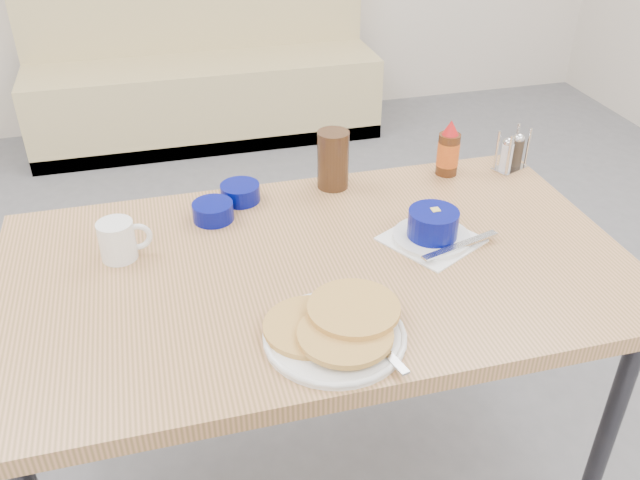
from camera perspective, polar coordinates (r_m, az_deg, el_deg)
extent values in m
cube|color=tan|center=(3.94, -9.56, 11.60)|extent=(1.90, 0.55, 0.45)
cube|color=#2D2D33|center=(4.01, -9.32, 9.14)|extent=(1.90, 0.55, 0.08)
cube|color=tan|center=(1.52, -0.22, -2.57)|extent=(1.40, 0.80, 0.04)
cylinder|color=#2D2D33|center=(1.80, 22.90, -15.12)|extent=(0.04, 0.04, 0.72)
cylinder|color=#2D2D33|center=(2.00, -20.37, -8.82)|extent=(0.04, 0.04, 0.72)
cylinder|color=#2D2D33|center=(2.18, 13.56, -3.51)|extent=(0.04, 0.04, 0.72)
cylinder|color=white|center=(1.30, 1.25, -8.14)|extent=(0.27, 0.27, 0.01)
cylinder|color=#DEAE53|center=(1.31, -0.86, -7.27)|extent=(0.18, 0.18, 0.01)
cylinder|color=#DEAE53|center=(1.27, 2.14, -7.94)|extent=(0.18, 0.18, 0.01)
cylinder|color=#DEAE53|center=(1.31, 2.86, -5.76)|extent=(0.18, 0.18, 0.01)
cube|color=silver|center=(1.26, 5.68, -9.46)|extent=(0.04, 0.12, 0.00)
cylinder|color=white|center=(1.57, -16.71, -0.04)|extent=(0.08, 0.08, 0.09)
cylinder|color=black|center=(1.55, -16.94, 1.23)|extent=(0.07, 0.07, 0.00)
torus|color=white|center=(1.57, -15.12, 0.25)|extent=(0.07, 0.02, 0.07)
cube|color=white|center=(1.61, 9.35, 0.03)|extent=(0.26, 0.26, 0.00)
cylinder|color=white|center=(1.60, 9.38, 0.26)|extent=(0.18, 0.18, 0.01)
cylinder|color=#040B6A|center=(1.58, 9.50, 1.39)|extent=(0.12, 0.12, 0.06)
cylinder|color=white|center=(1.57, 9.58, 2.19)|extent=(0.10, 0.10, 0.01)
cube|color=#F4DB60|center=(1.57, 9.70, 2.44)|extent=(0.02, 0.02, 0.01)
cube|color=silver|center=(1.57, 11.75, -0.43)|extent=(0.21, 0.08, 0.01)
cylinder|color=#040B6A|center=(1.68, -9.00, 2.40)|extent=(0.10, 0.10, 0.05)
cylinder|color=#040B6A|center=(1.75, -6.74, 3.98)|extent=(0.10, 0.10, 0.05)
cylinder|color=#3A2312|center=(1.78, 1.10, 6.78)|extent=(0.11, 0.11, 0.16)
cube|color=silver|center=(1.98, 15.66, 5.88)|extent=(0.11, 0.09, 0.00)
cylinder|color=silver|center=(1.92, 15.62, 6.88)|extent=(0.01, 0.01, 0.11)
cylinder|color=silver|center=(1.98, 17.11, 7.47)|extent=(0.01, 0.01, 0.11)
cylinder|color=silver|center=(1.94, 14.68, 7.33)|extent=(0.01, 0.01, 0.11)
cylinder|color=silver|center=(2.00, 16.18, 7.89)|extent=(0.01, 0.01, 0.11)
cylinder|color=silver|center=(1.95, 15.42, 6.77)|extent=(0.03, 0.03, 0.08)
cylinder|color=#3F3326|center=(1.98, 16.24, 7.09)|extent=(0.03, 0.03, 0.08)
cylinder|color=#47230F|center=(1.89, 10.73, 7.11)|extent=(0.06, 0.06, 0.12)
cylinder|color=orange|center=(1.89, 10.73, 7.18)|extent=(0.06, 0.06, 0.07)
cone|color=red|center=(1.86, 10.97, 9.30)|extent=(0.04, 0.04, 0.04)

